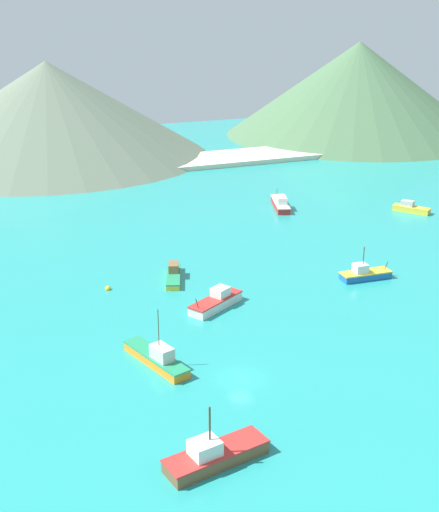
% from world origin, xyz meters
% --- Properties ---
extents(ground, '(260.00, 280.00, 0.50)m').
position_xyz_m(ground, '(0.00, 30.00, -0.25)').
color(ground, teal).
extents(fishing_boat_1, '(5.88, 7.27, 2.27)m').
position_xyz_m(fishing_boat_1, '(58.83, 46.75, 0.81)').
color(fishing_boat_1, gold).
rests_on(fishing_boat_1, ground).
extents(fishing_boat_3, '(5.21, 10.97, 7.25)m').
position_xyz_m(fishing_boat_3, '(-7.70, 6.54, 0.90)').
color(fishing_boat_3, orange).
rests_on(fishing_boat_3, ground).
extents(fishing_boat_4, '(10.45, 4.79, 6.16)m').
position_xyz_m(fishing_boat_4, '(-8.49, -13.02, 0.93)').
color(fishing_boat_4, brown).
rests_on(fishing_boat_4, ground).
extents(fishing_boat_6, '(6.04, 11.42, 2.75)m').
position_xyz_m(fishing_boat_6, '(35.86, 59.50, 0.98)').
color(fishing_boat_6, red).
rests_on(fishing_boat_6, ground).
extents(fishing_boat_8, '(9.22, 6.87, 2.84)m').
position_xyz_m(fishing_boat_8, '(4.80, 18.84, 0.90)').
color(fishing_boat_8, silver).
rests_on(fishing_boat_8, ground).
extents(fishing_boat_9, '(5.09, 9.33, 2.23)m').
position_xyz_m(fishing_boat_9, '(2.76, 31.09, 0.74)').
color(fishing_boat_9, gold).
rests_on(fishing_boat_9, ground).
extents(fishing_boat_10, '(8.10, 3.14, 5.26)m').
position_xyz_m(fishing_boat_10, '(29.75, 19.81, 0.83)').
color(fishing_boat_10, '#1E5BA8').
rests_on(fishing_boat_10, ground).
extents(buoy_0, '(0.87, 0.87, 0.87)m').
position_xyz_m(buoy_0, '(-7.56, 30.78, 0.15)').
color(buoy_0, gold).
rests_on(buoy_0, ground).
extents(beach_strip, '(247.00, 16.18, 1.20)m').
position_xyz_m(beach_strip, '(0.00, 105.77, 0.60)').
color(beach_strip, beige).
rests_on(beach_strip, ground).
extents(hill_central, '(85.92, 85.92, 25.46)m').
position_xyz_m(hill_central, '(1.46, 129.67, 12.73)').
color(hill_central, '#60705B').
rests_on(hill_central, ground).
extents(hill_east, '(82.14, 82.14, 28.85)m').
position_xyz_m(hill_east, '(96.66, 125.46, 14.42)').
color(hill_east, '#476B47').
rests_on(hill_east, ground).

